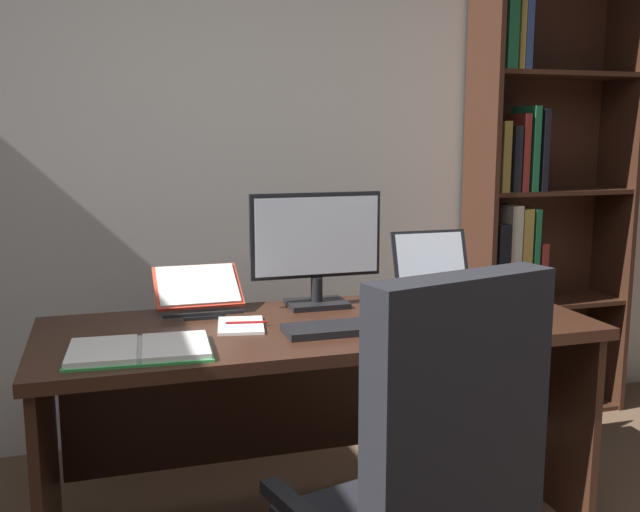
# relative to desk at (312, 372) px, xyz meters

# --- Properties ---
(wall_back) EXTENTS (5.28, 0.12, 2.63)m
(wall_back) POSITION_rel_desk_xyz_m (0.00, 0.92, 0.76)
(wall_back) COLOR beige
(wall_back) RESTS_ON ground
(desk) EXTENTS (1.87, 0.72, 0.76)m
(desk) POSITION_rel_desk_xyz_m (0.00, 0.00, 0.00)
(desk) COLOR #381E14
(desk) RESTS_ON ground
(bookshelf) EXTENTS (0.80, 0.31, 2.24)m
(bookshelf) POSITION_rel_desk_xyz_m (1.32, 0.69, 0.46)
(bookshelf) COLOR #381E14
(bookshelf) RESTS_ON ground
(monitor) EXTENTS (0.50, 0.16, 0.43)m
(monitor) POSITION_rel_desk_xyz_m (0.06, 0.15, 0.42)
(monitor) COLOR black
(monitor) RESTS_ON desk
(laptop) EXTENTS (0.33, 0.32, 0.25)m
(laptop) POSITION_rel_desk_xyz_m (0.58, 0.16, 0.26)
(laptop) COLOR black
(laptop) RESTS_ON desk
(keyboard) EXTENTS (0.42, 0.15, 0.02)m
(keyboard) POSITION_rel_desk_xyz_m (0.06, -0.21, 0.22)
(keyboard) COLOR black
(keyboard) RESTS_ON desk
(computer_mouse) EXTENTS (0.06, 0.10, 0.04)m
(computer_mouse) POSITION_rel_desk_xyz_m (0.36, -0.21, 0.22)
(computer_mouse) COLOR black
(computer_mouse) RESTS_ON desk
(reading_stand_with_book) EXTENTS (0.31, 0.28, 0.15)m
(reading_stand_with_book) POSITION_rel_desk_xyz_m (-0.37, 0.22, 0.28)
(reading_stand_with_book) COLOR black
(reading_stand_with_book) RESTS_ON desk
(open_binder) EXTENTS (0.43, 0.30, 0.02)m
(open_binder) POSITION_rel_desk_xyz_m (-0.60, -0.26, 0.21)
(open_binder) COLOR green
(open_binder) RESTS_ON desk
(notepad) EXTENTS (0.18, 0.23, 0.01)m
(notepad) POSITION_rel_desk_xyz_m (-0.27, -0.06, 0.21)
(notepad) COLOR white
(notepad) RESTS_ON desk
(pen) EXTENTS (0.14, 0.03, 0.01)m
(pen) POSITION_rel_desk_xyz_m (-0.25, -0.06, 0.22)
(pen) COLOR maroon
(pen) RESTS_ON notepad
(coffee_mug) EXTENTS (0.09, 0.09, 0.10)m
(coffee_mug) POSITION_rel_desk_xyz_m (0.77, -0.08, 0.25)
(coffee_mug) COLOR silver
(coffee_mug) RESTS_ON desk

